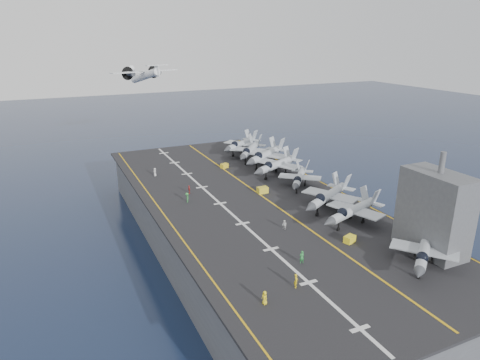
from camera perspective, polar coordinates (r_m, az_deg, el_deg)
name	(u,v)px	position (r m, az deg, el deg)	size (l,w,h in m)	color
ground	(248,247)	(87.37, 1.11, -8.87)	(500.00, 500.00, 0.00)	#142135
hull	(248,224)	(85.17, 1.13, -5.89)	(36.00, 90.00, 10.00)	#56595E
flight_deck	(249,200)	(83.13, 1.16, -2.63)	(38.00, 92.00, 0.40)	black
foul_line	(262,196)	(84.32, 2.99, -2.18)	(0.35, 90.00, 0.02)	gold
landing_centerline	(220,203)	(80.79, -2.68, -3.13)	(0.50, 90.00, 0.02)	silver
deck_edge_port	(163,213)	(77.67, -10.23, -4.35)	(0.25, 90.00, 0.02)	gold
deck_edge_stbd	(327,185)	(92.17, 11.56, -0.70)	(0.25, 90.00, 0.02)	gold
island_superstructure	(436,203)	(66.88, 24.65, -2.79)	(5.00, 10.00, 15.00)	#56595E
fighter_jet_0	(424,250)	(64.04, 23.32, -8.63)	(15.95, 15.18, 4.62)	gray
fighter_jet_2	(353,210)	(73.83, 14.82, -3.86)	(16.76, 13.79, 5.00)	#9EA5AE
fighter_jet_3	(328,195)	(79.13, 11.69, -1.98)	(18.13, 16.13, 5.26)	#9EA8AE
fighter_jet_4	(299,177)	(89.21, 7.92, 0.39)	(15.17, 15.70, 4.56)	gray
fighter_jet_5	(277,164)	(96.50, 4.98, 2.16)	(18.37, 16.04, 5.35)	#9CA4AE
fighter_jet_6	(266,154)	(103.50, 3.46, 3.46)	(19.87, 18.37, 5.74)	gray
fighter_jet_7	(250,150)	(108.17, 1.33, 4.06)	(17.97, 18.55, 5.40)	gray
fighter_jet_8	(241,143)	(114.94, 0.14, 4.91)	(18.12, 16.82, 5.24)	#A2A9B2
tow_cart_a	(350,239)	(68.05, 14.41, -7.64)	(2.08, 1.70, 1.07)	yellow
tow_cart_b	(262,190)	(85.89, 3.02, -1.35)	(2.11, 1.38, 1.26)	gold
tow_cart_c	(224,166)	(102.15, -2.09, 1.91)	(2.07, 1.73, 1.06)	yellow
crew_0	(265,298)	(52.15, 3.31, -15.39)	(0.86, 1.14, 1.72)	yellow
crew_1	(296,281)	(55.42, 7.48, -13.17)	(1.29, 1.36, 1.89)	yellow
crew_3	(187,197)	(81.64, -7.07, -2.33)	(1.02, 1.29, 1.89)	green
crew_4	(189,190)	(86.00, -6.80, -1.27)	(0.94, 1.18, 1.72)	#AD2522
crew_5	(155,172)	(97.96, -11.28, 1.05)	(0.93, 1.23, 1.87)	silver
crew_6	(302,257)	(60.78, 8.24, -10.13)	(1.24, 0.92, 1.89)	#27823A
crew_7	(284,225)	(70.35, 5.94, -5.96)	(0.73, 1.03, 1.62)	white
transport_plane	(145,76)	(135.87, -12.52, 13.42)	(25.54, 21.12, 5.19)	silver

